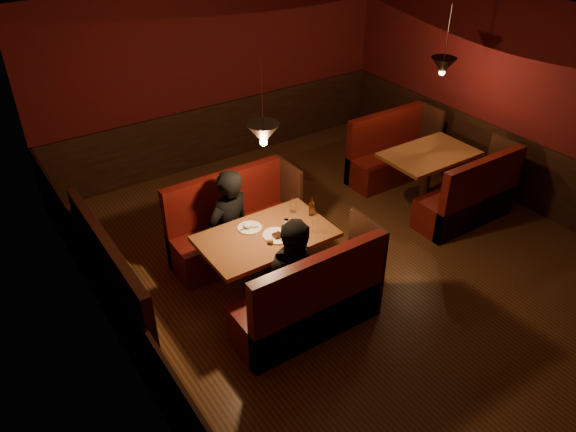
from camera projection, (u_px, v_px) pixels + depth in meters
room at (338, 196)px, 6.58m from camera, size 6.02×7.02×2.92m
main_table at (267, 247)px, 6.45m from camera, size 1.51×0.92×1.06m
main_bench_far at (234, 231)px, 7.19m from camera, size 1.66×0.59×1.13m
main_bench_near at (312, 306)px, 6.00m from camera, size 1.66×0.59×1.13m
second_table at (428, 165)px, 8.26m from camera, size 1.36×0.87×0.76m
second_bench_far at (390, 157)px, 8.96m from camera, size 1.50×0.56×1.07m
second_bench_near at (469, 201)px, 7.83m from camera, size 1.50×0.56×1.07m
diner_a at (228, 210)px, 6.66m from camera, size 0.72×0.56×1.75m
diner_b at (299, 262)px, 5.88m from camera, size 0.96×0.85×1.66m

